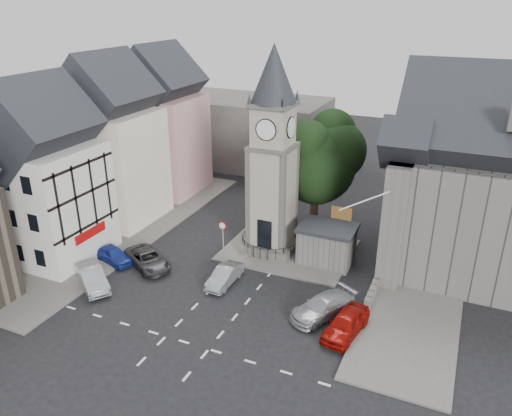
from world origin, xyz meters
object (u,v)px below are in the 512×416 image
at_px(stone_shelter, 327,244).
at_px(pedestrian, 405,275).
at_px(car_east_red, 346,324).
at_px(clock_tower, 273,154).
at_px(car_west_blue, 113,255).

xyz_separation_m(stone_shelter, pedestrian, (6.14, -1.01, -0.70)).
bearing_deg(car_east_red, pedestrian, 81.95).
relative_size(car_east_red, pedestrian, 2.56).
relative_size(clock_tower, car_west_blue, 4.31).
xyz_separation_m(clock_tower, pedestrian, (10.94, -1.51, -7.28)).
bearing_deg(stone_shelter, clock_tower, 174.16).
relative_size(clock_tower, stone_shelter, 3.78).
bearing_deg(car_east_red, stone_shelter, 124.68).
height_order(clock_tower, pedestrian, clock_tower).
distance_m(car_west_blue, car_east_red, 18.97).
relative_size(clock_tower, car_east_red, 3.76).
distance_m(car_east_red, pedestrian, 7.66).
relative_size(stone_shelter, car_east_red, 1.00).
height_order(clock_tower, stone_shelter, clock_tower).
xyz_separation_m(car_west_blue, pedestrian, (21.35, 5.74, 0.20)).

